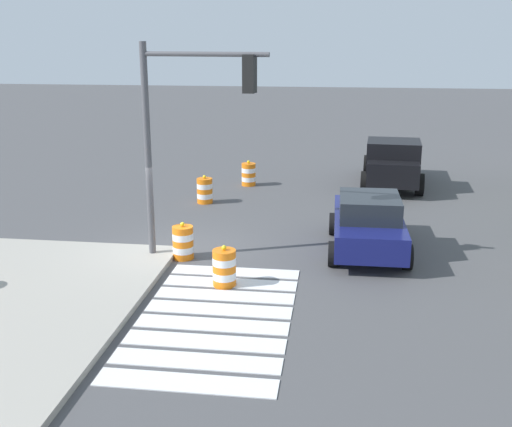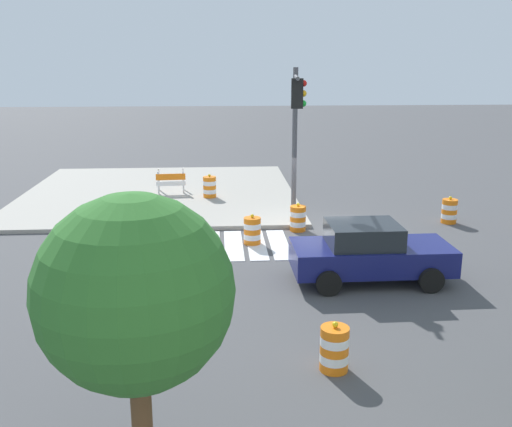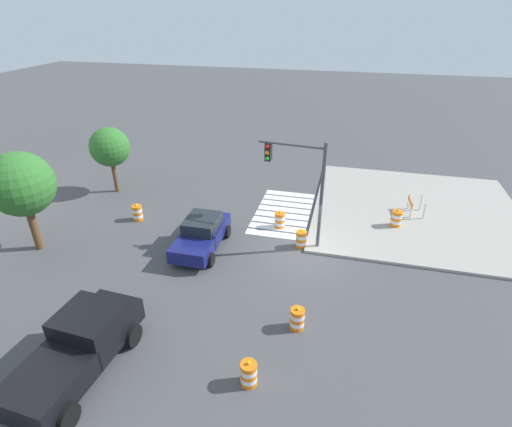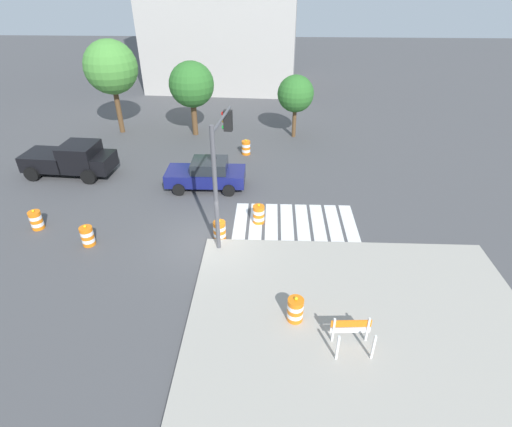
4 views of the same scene
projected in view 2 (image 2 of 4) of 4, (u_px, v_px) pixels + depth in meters
name	position (u px, v px, depth m)	size (l,w,h in m)	color
ground_plane	(312.00, 229.00, 20.86)	(120.00, 120.00, 0.00)	#474749
sidewalk_corner	(160.00, 193.00, 26.25)	(12.00, 12.00, 0.15)	#9E998E
crosswalk_stripes	(199.00, 246.00, 18.87)	(5.85, 3.20, 0.02)	silver
sports_car	(369.00, 252.00, 15.72)	(4.32, 2.17, 1.63)	navy
traffic_barrel_near_corner	(252.00, 231.00, 18.99)	(0.56, 0.56, 1.02)	orange
traffic_barrel_crosswalk_end	(449.00, 211.00, 21.49)	(0.56, 0.56, 1.02)	orange
traffic_barrel_median_near	(298.00, 218.00, 20.49)	(0.56, 0.56, 1.02)	orange
traffic_barrel_far_curb	(334.00, 349.00, 11.19)	(0.56, 0.56, 1.02)	orange
traffic_barrel_on_sidewalk	(210.00, 187.00, 24.94)	(0.56, 0.56, 1.02)	orange
construction_barricade	(171.00, 180.00, 25.76)	(1.30, 0.85, 1.00)	silver
traffic_light_pole	(296.00, 121.00, 19.31)	(0.59, 3.28, 5.50)	#4C4C51
street_tree_streetside_mid	(135.00, 294.00, 7.13)	(2.50, 2.50, 4.33)	brown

